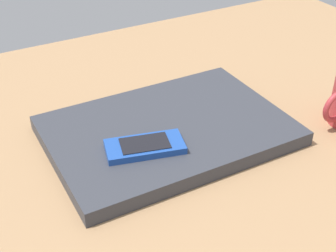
% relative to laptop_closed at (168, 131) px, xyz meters
% --- Properties ---
extents(desk_surface, '(1.20, 0.80, 0.03)m').
position_rel_laptop_closed_xyz_m(desk_surface, '(-0.06, -0.04, -0.03)').
color(desk_surface, '#9E7751').
rests_on(desk_surface, ground).
extents(laptop_closed, '(0.36, 0.25, 0.02)m').
position_rel_laptop_closed_xyz_m(laptop_closed, '(0.00, 0.00, 0.00)').
color(laptop_closed, '#33353D').
rests_on(laptop_closed, desk_surface).
extents(cell_phone_on_laptop, '(0.12, 0.08, 0.01)m').
position_rel_laptop_closed_xyz_m(cell_phone_on_laptop, '(0.06, 0.04, 0.02)').
color(cell_phone_on_laptop, '#1E479E').
rests_on(cell_phone_on_laptop, laptop_closed).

